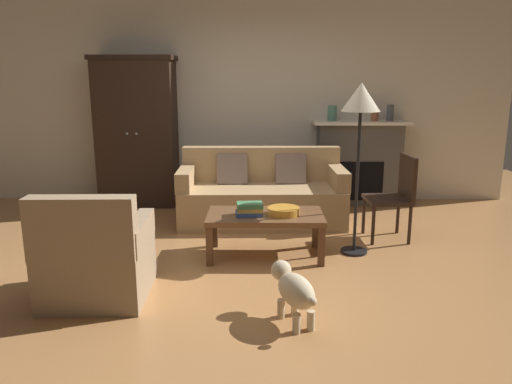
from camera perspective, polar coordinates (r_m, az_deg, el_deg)
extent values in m
plane|color=#B27A47|center=(4.64, -2.38, -8.26)|extent=(9.60, 9.60, 0.00)
cube|color=silver|center=(6.87, -1.40, 10.71)|extent=(7.20, 0.10, 2.80)
cube|color=#4C4947|center=(6.84, 11.67, 3.18)|extent=(1.10, 0.36, 1.08)
cube|color=black|center=(6.70, 11.89, 1.22)|extent=(0.60, 0.01, 0.52)
cube|color=white|center=(6.75, 11.93, 7.84)|extent=(1.26, 0.48, 0.04)
cube|color=black|center=(6.78, -13.47, 6.47)|extent=(1.00, 0.52, 1.89)
cube|color=black|center=(6.74, -13.92, 14.73)|extent=(1.06, 0.55, 0.06)
sphere|color=#ADAFB5|center=(6.52, -14.57, 6.49)|extent=(0.04, 0.04, 0.04)
sphere|color=#ADAFB5|center=(6.49, -13.54, 6.52)|extent=(0.04, 0.04, 0.04)
cube|color=tan|center=(5.84, 0.69, -1.47)|extent=(1.92, 0.90, 0.44)
cube|color=tan|center=(6.08, 0.60, 3.27)|extent=(1.90, 0.24, 0.42)
cube|color=tan|center=(5.80, -8.03, 1.66)|extent=(0.18, 0.80, 0.22)
cube|color=tan|center=(5.86, 9.34, 1.72)|extent=(0.18, 0.80, 0.22)
cube|color=#7F6B60|center=(5.95, -2.74, 2.65)|extent=(0.37, 0.20, 0.37)
cube|color=#7F6B60|center=(5.97, 4.00, 2.67)|extent=(0.37, 0.20, 0.37)
cube|color=brown|center=(4.73, 1.07, -2.80)|extent=(1.10, 0.60, 0.05)
cube|color=brown|center=(4.57, -5.36, -6.21)|extent=(0.06, 0.06, 0.37)
cube|color=brown|center=(4.58, 7.52, -6.22)|extent=(0.06, 0.06, 0.37)
cube|color=brown|center=(5.06, -4.77, -4.25)|extent=(0.06, 0.06, 0.37)
cube|color=brown|center=(5.07, 6.83, -4.27)|extent=(0.06, 0.06, 0.37)
cylinder|color=orange|center=(4.69, 3.19, -2.19)|extent=(0.30, 0.30, 0.07)
cube|color=#38569E|center=(4.65, -0.83, -2.48)|extent=(0.26, 0.20, 0.04)
cube|color=gold|center=(4.64, -0.71, -1.99)|extent=(0.25, 0.18, 0.04)
cube|color=#427A4C|center=(4.63, -0.72, -1.51)|extent=(0.25, 0.19, 0.04)
cylinder|color=slate|center=(6.68, 8.74, 8.94)|extent=(0.12, 0.12, 0.20)
cylinder|color=#A86042|center=(6.78, 13.48, 8.69)|extent=(0.10, 0.10, 0.17)
cylinder|color=#565B66|center=(6.83, 15.15, 8.79)|extent=(0.09, 0.09, 0.21)
cube|color=#997F60|center=(4.13, -17.62, -8.57)|extent=(0.78, 0.78, 0.42)
cube|color=#997F60|center=(3.71, -19.41, -3.98)|extent=(0.76, 0.18, 0.46)
cube|color=#997F60|center=(3.94, -13.31, -4.53)|extent=(0.14, 0.70, 0.20)
cube|color=#997F60|center=(4.13, -22.32, -4.37)|extent=(0.14, 0.70, 0.20)
cube|color=black|center=(5.39, 14.84, -0.85)|extent=(0.46, 0.46, 0.04)
cylinder|color=black|center=(5.57, 12.27, -2.65)|extent=(0.04, 0.04, 0.41)
cylinder|color=black|center=(5.22, 13.31, -3.78)|extent=(0.04, 0.04, 0.41)
cylinder|color=black|center=(5.68, 15.98, -2.56)|extent=(0.04, 0.04, 0.41)
cylinder|color=black|center=(5.34, 17.25, -3.66)|extent=(0.04, 0.04, 0.41)
cube|color=black|center=(5.40, 17.02, 1.70)|extent=(0.06, 0.44, 0.45)
cylinder|color=black|center=(5.02, 11.16, -6.68)|extent=(0.26, 0.26, 0.02)
cylinder|color=black|center=(4.83, 11.52, 1.01)|extent=(0.03, 0.03, 1.40)
cone|color=beige|center=(4.73, 11.98, 10.62)|extent=(0.36, 0.36, 0.26)
ellipsoid|color=beige|center=(3.51, 4.63, -11.22)|extent=(0.34, 0.45, 0.22)
sphere|color=beige|center=(3.68, 2.91, -8.96)|extent=(0.15, 0.15, 0.15)
cylinder|color=beige|center=(3.66, 2.90, -13.23)|extent=(0.06, 0.06, 0.14)
cylinder|color=beige|center=(3.70, 4.48, -12.91)|extent=(0.06, 0.06, 0.14)
cylinder|color=beige|center=(3.47, 4.67, -14.83)|extent=(0.06, 0.06, 0.14)
cylinder|color=beige|center=(3.52, 6.32, -14.46)|extent=(0.06, 0.06, 0.14)
sphere|color=beige|center=(3.32, 6.50, -12.39)|extent=(0.06, 0.06, 0.06)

